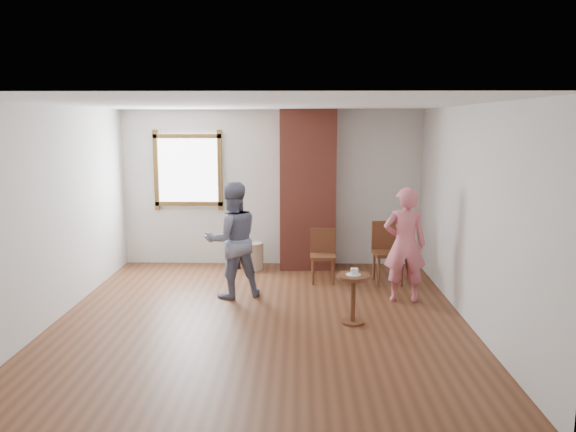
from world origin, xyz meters
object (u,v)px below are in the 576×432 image
object	(u,v)px
man	(232,240)
dining_chair_left	(323,252)
stoneware_crock	(253,256)
side_table	(353,291)
person_pink	(405,245)
dining_chair_right	(387,249)

from	to	relation	value
man	dining_chair_left	bearing A→B (deg)	-170.72
stoneware_crock	side_table	distance (m)	2.86
dining_chair_left	person_pink	size ratio (longest dim) A/B	0.51
dining_chair_left	side_table	world-z (taller)	dining_chair_left
dining_chair_right	man	size ratio (longest dim) A/B	0.57
dining_chair_left	dining_chair_right	size ratio (longest dim) A/B	0.87
stoneware_crock	side_table	bearing A→B (deg)	-60.39
side_table	person_pink	world-z (taller)	person_pink
dining_chair_left	person_pink	world-z (taller)	person_pink
dining_chair_right	man	bearing A→B (deg)	-165.24
stoneware_crock	dining_chair_right	xyz separation A→B (m)	(2.09, -0.68, 0.29)
stoneware_crock	man	size ratio (longest dim) A/B	0.28
dining_chair_left	dining_chair_right	distance (m)	0.97
person_pink	side_table	bearing A→B (deg)	51.26
stoneware_crock	dining_chair_left	bearing A→B (deg)	-30.63
stoneware_crock	dining_chair_right	world-z (taller)	dining_chair_right
dining_chair_left	man	xyz separation A→B (m)	(-1.27, -0.79, 0.35)
dining_chair_left	stoneware_crock	bearing A→B (deg)	149.29
stoneware_crock	man	distance (m)	1.57
dining_chair_right	side_table	bearing A→B (deg)	-114.89
person_pink	man	bearing A→B (deg)	-1.33
dining_chair_left	man	distance (m)	1.54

